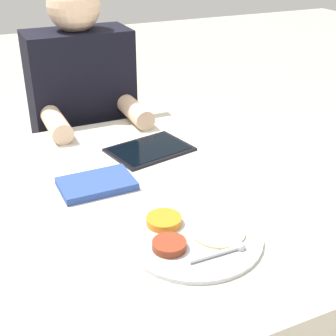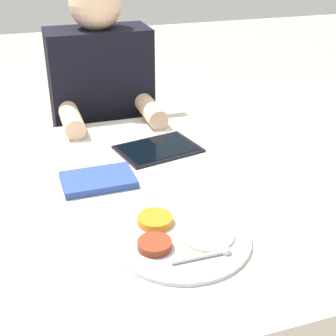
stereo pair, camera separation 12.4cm
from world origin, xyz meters
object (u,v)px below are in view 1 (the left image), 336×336
object	(u,v)px
thali_tray	(191,236)
red_notebook	(97,184)
tablet_device	(150,149)
person_diner	(86,146)

from	to	relation	value
thali_tray	red_notebook	xyz separation A→B (m)	(-0.13, 0.32, 0.00)
tablet_device	person_diner	bearing A→B (deg)	101.49
thali_tray	tablet_device	size ratio (longest dim) A/B	1.13
thali_tray	person_diner	world-z (taller)	person_diner
tablet_device	thali_tray	bearing A→B (deg)	-101.22
red_notebook	thali_tray	bearing A→B (deg)	-68.45
red_notebook	tablet_device	bearing A→B (deg)	34.94
thali_tray	person_diner	xyz separation A→B (m)	(0.00, 0.92, -0.16)
person_diner	red_notebook	bearing A→B (deg)	-101.92
red_notebook	tablet_device	world-z (taller)	red_notebook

